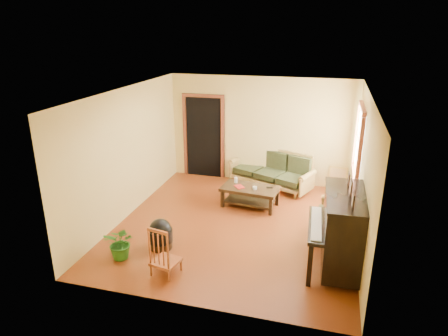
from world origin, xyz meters
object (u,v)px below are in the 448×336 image
(piano, at_px, (343,232))
(red_chair, at_px, (165,250))
(sofa, at_px, (271,170))
(coffee_table, at_px, (250,197))
(footstool, at_px, (161,237))
(potted_plant, at_px, (121,243))
(armchair, at_px, (333,212))
(ceramic_crock, at_px, (335,188))

(piano, height_order, red_chair, piano)
(sofa, height_order, coffee_table, sofa)
(piano, xyz_separation_m, red_chair, (-2.65, -0.90, -0.22))
(footstool, relative_size, potted_plant, 0.74)
(armchair, height_order, ceramic_crock, armchair)
(sofa, height_order, potted_plant, sofa)
(footstool, xyz_separation_m, ceramic_crock, (2.95, 3.34, -0.09))
(armchair, height_order, piano, piano)
(coffee_table, xyz_separation_m, footstool, (-1.16, -2.11, -0.02))
(armchair, height_order, potted_plant, armchair)
(armchair, relative_size, red_chair, 0.97)
(sofa, relative_size, red_chair, 2.38)
(armchair, xyz_separation_m, red_chair, (-2.50, -2.09, 0.01))
(footstool, bearing_deg, potted_plant, -135.27)
(red_chair, xyz_separation_m, ceramic_crock, (2.56, 4.03, -0.31))
(red_chair, bearing_deg, potted_plant, 178.41)
(sofa, xyz_separation_m, footstool, (-1.42, -3.35, -0.23))
(armchair, relative_size, potted_plant, 1.41)
(piano, relative_size, ceramic_crock, 6.31)
(armchair, xyz_separation_m, potted_plant, (-3.39, -1.88, -0.12))
(coffee_table, relative_size, armchair, 1.47)
(armchair, bearing_deg, red_chair, -128.18)
(armchair, distance_m, ceramic_crock, 1.97)
(sofa, xyz_separation_m, coffee_table, (-0.25, -1.24, -0.21))
(coffee_table, bearing_deg, sofa, 78.53)
(armchair, distance_m, potted_plant, 3.88)
(armchair, bearing_deg, sofa, 139.02)
(sofa, distance_m, ceramic_crock, 1.57)
(piano, bearing_deg, coffee_table, 132.19)
(sofa, distance_m, potted_plant, 4.29)
(coffee_table, relative_size, ceramic_crock, 5.26)
(ceramic_crock, distance_m, potted_plant, 5.15)
(coffee_table, height_order, footstool, coffee_table)
(sofa, relative_size, piano, 1.39)
(sofa, bearing_deg, footstool, -90.41)
(potted_plant, bearing_deg, armchair, 29.06)
(piano, distance_m, potted_plant, 3.62)
(coffee_table, distance_m, armchair, 1.88)
(coffee_table, height_order, armchair, armchair)
(piano, bearing_deg, sofa, 114.85)
(red_chair, bearing_deg, coffee_table, 86.09)
(coffee_table, height_order, piano, piano)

